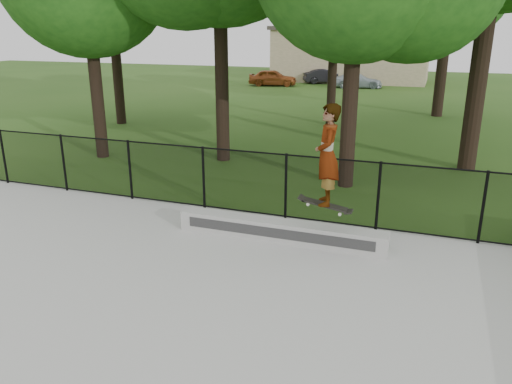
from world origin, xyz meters
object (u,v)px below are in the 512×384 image
car_a (273,78)px  skater_airborne (327,157)px  car_b (326,76)px  grind_ledge (280,231)px  car_c (358,81)px

car_a → skater_airborne: 29.51m
car_b → skater_airborne: bearing=167.4°
grind_ledge → car_c: size_ratio=1.31×
grind_ledge → skater_airborne: size_ratio=2.12×
grind_ledge → skater_airborne: bearing=-15.8°
car_b → skater_airborne: (6.65, -30.74, 1.38)m
grind_ledge → skater_airborne: skater_airborne is taller
car_c → skater_airborne: 28.85m
car_b → skater_airborne: 31.48m
car_a → grind_ledge: bearing=-171.8°
car_a → car_b: (3.37, 3.01, -0.05)m
car_b → grind_ledge: bearing=165.8°
car_b → skater_airborne: size_ratio=1.54×
car_b → skater_airborne: skater_airborne is taller
skater_airborne → car_b: bearing=102.2°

